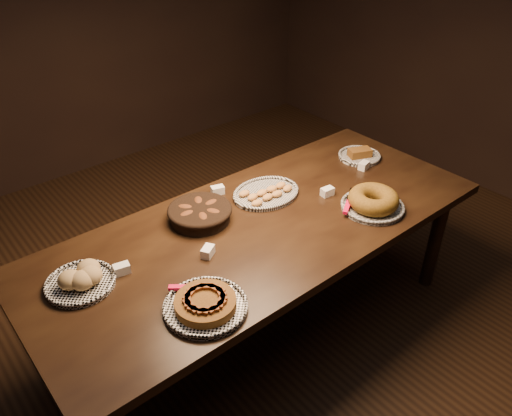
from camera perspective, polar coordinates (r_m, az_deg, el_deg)
ground at (r=3.02m, az=0.68°, el=-13.49°), size 5.00×5.00×0.00m
buffet_table at (r=2.57m, az=0.78°, el=-3.12°), size 2.40×1.00×0.75m
apple_tart_plate at (r=2.06m, az=-5.82°, el=-10.90°), size 0.35×0.36×0.07m
madeleine_platter at (r=2.74m, az=1.17°, el=1.71°), size 0.38×0.31×0.04m
bundt_cake_plate at (r=2.68m, az=13.22°, el=0.72°), size 0.36×0.36×0.10m
croissant_basket at (r=2.54m, az=-6.43°, el=-0.50°), size 0.40×0.40×0.08m
bread_roll_plate at (r=2.26m, az=-19.29°, el=-7.67°), size 0.30×0.30×0.09m
loaf_plate at (r=3.19m, az=11.74°, el=5.93°), size 0.26×0.26×0.06m
tent_cards at (r=2.59m, az=0.06°, el=-0.11°), size 1.64×0.48×0.04m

